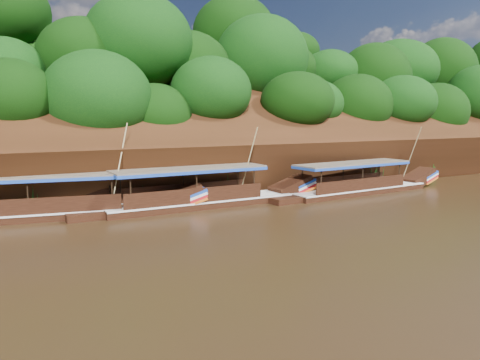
# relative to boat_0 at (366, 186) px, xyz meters

# --- Properties ---
(ground) EXTENTS (160.00, 160.00, 0.00)m
(ground) POSITION_rel_boat_0_xyz_m (-10.36, -6.76, -0.53)
(ground) COLOR black
(ground) RESTS_ON ground
(riverbank) EXTENTS (120.00, 30.06, 19.40)m
(riverbank) POSITION_rel_boat_0_xyz_m (-10.38, 15.97, 1.36)
(riverbank) COLOR black
(riverbank) RESTS_ON ground
(boat_0) EXTENTS (14.46, 3.04, 5.28)m
(boat_0) POSITION_rel_boat_0_xyz_m (0.00, 0.00, 0.00)
(boat_0) COLOR black
(boat_0) RESTS_ON ground
(boat_1) EXTENTS (14.62, 2.73, 5.43)m
(boat_1) POSITION_rel_boat_0_xyz_m (-12.31, 0.91, 0.04)
(boat_1) COLOR black
(boat_1) RESTS_ON ground
(boat_2) EXTENTS (15.71, 4.68, 5.71)m
(boat_2) POSITION_rel_boat_0_xyz_m (-21.15, 1.86, 0.03)
(boat_2) COLOR black
(boat_2) RESTS_ON ground
(reeds) EXTENTS (50.37, 2.44, 2.03)m
(reeds) POSITION_rel_boat_0_xyz_m (-13.61, 2.72, 0.36)
(reeds) COLOR #195F17
(reeds) RESTS_ON ground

